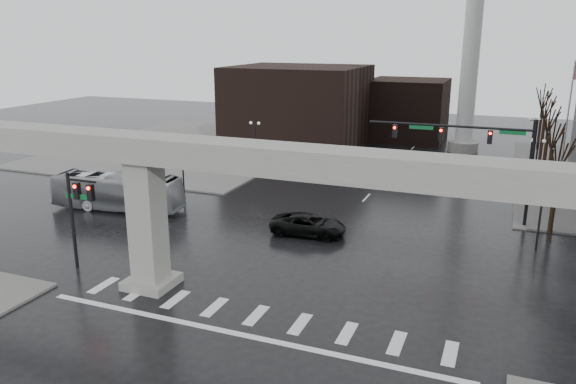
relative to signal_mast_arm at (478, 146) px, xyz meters
The scene contains 22 objects.
ground 21.64m from the signal_mast_arm, 115.57° to the right, with size 160.00×160.00×0.00m, color black.
sidewalk_nw 39.41m from the signal_mast_arm, 153.82° to the left, with size 28.00×36.00×0.15m, color #64615F.
elevated_guideway 20.35m from the signal_mast_arm, 112.35° to the right, with size 48.00×2.60×8.70m.
building_far_left 32.68m from the signal_mast_arm, 134.74° to the left, with size 16.00×14.00×10.00m, color black.
building_far_mid 35.02m from the signal_mast_arm, 108.32° to the left, with size 10.00×10.00×8.00m, color black.
smokestack 28.38m from the signal_mast_arm, 96.28° to the left, with size 3.60×3.60×30.00m.
signal_mast_arm is the anchor object (origin of this frame).
signal_left_pole 28.09m from the signal_mast_arm, 139.26° to the right, with size 2.30×0.30×6.00m.
flagpole_assembly 7.27m from the signal_mast_arm, 26.93° to the left, with size 2.06×0.12×12.00m.
lamp_right_0 6.99m from the signal_mast_arm, 46.80° to the right, with size 1.22×0.32×5.11m.
lamp_right_1 10.51m from the signal_mast_arm, 63.90° to the left, with size 1.22×0.32×5.11m.
lamp_right_2 23.75m from the signal_mast_arm, 79.01° to the left, with size 1.22×0.32×5.11m.
lamp_left_0 23.12m from the signal_mast_arm, 167.96° to the right, with size 1.22×0.32×5.11m.
lamp_left_1 24.42m from the signal_mast_arm, 157.75° to the left, with size 1.22×0.32×5.11m.
lamp_left_2 32.40m from the signal_mast_arm, 134.11° to the left, with size 1.22×0.32×5.11m.
tree_right_0 6.37m from the signal_mast_arm, ahead, with size 1.09×1.58×7.50m.
tree_right_1 9.57m from the signal_mast_arm, 52.50° to the left, with size 1.09×1.61×7.67m.
tree_right_2 16.45m from the signal_mast_arm, 70.00° to the left, with size 1.10×1.63×7.85m.
tree_right_3 24.04m from the signal_mast_arm, 76.58° to the left, with size 1.11×1.66×8.02m.
tree_right_4 31.83m from the signal_mast_arm, 79.94° to the left, with size 1.12×1.69×8.19m.
pickup_truck 13.94m from the signal_mast_arm, 144.46° to the right, with size 2.48×5.39×1.50m, color black.
city_bus 28.39m from the signal_mast_arm, 164.28° to the right, with size 2.54×10.85×3.02m, color #A5A6AA.
Camera 1 is at (11.06, -24.38, 13.84)m, focal length 35.00 mm.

